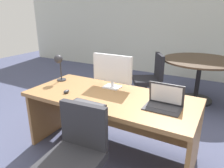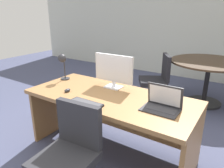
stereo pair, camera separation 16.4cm
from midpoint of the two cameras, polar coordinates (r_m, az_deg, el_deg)
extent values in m
plane|color=#474C6B|center=(3.87, 13.34, -5.99)|extent=(12.00, 12.00, 0.00)
cube|color=silver|center=(5.54, 22.49, 15.61)|extent=(10.00, 0.10, 2.80)
cube|color=#9E7042|center=(2.34, 1.45, -3.60)|extent=(1.87, 0.83, 0.04)
cube|color=#9E7042|center=(3.03, -13.54, -6.15)|extent=(0.04, 0.73, 0.68)
cube|color=#9E7042|center=(2.23, 22.67, -17.09)|extent=(0.04, 0.73, 0.68)
cube|color=#9E7042|center=(2.72, 4.93, -7.88)|extent=(1.65, 0.02, 0.48)
cube|color=silver|center=(2.56, 2.26, -0.80)|extent=(0.20, 0.16, 0.01)
cube|color=silver|center=(2.56, 2.39, 0.09)|extent=(0.04, 0.02, 0.07)
cube|color=silver|center=(2.49, 2.33, 4.24)|extent=(0.50, 0.04, 0.32)
cube|color=white|center=(2.48, 2.09, 4.14)|extent=(0.45, 0.00, 0.28)
cube|color=#2D2D33|center=(2.05, 15.07, -6.79)|extent=(0.34, 0.23, 0.01)
cube|color=#38383D|center=(2.07, 15.25, -6.46)|extent=(0.29, 0.13, 0.00)
cube|color=#2D2D33|center=(2.10, 16.23, -2.97)|extent=(0.34, 0.04, 0.22)
cube|color=white|center=(2.09, 16.15, -3.07)|extent=(0.30, 0.03, 0.18)
cube|color=black|center=(2.12, -4.77, -5.20)|extent=(0.36, 0.12, 0.02)
cube|color=#47474C|center=(2.11, -4.77, -4.93)|extent=(0.33, 0.10, 0.00)
ellipsoid|color=#2D2D33|center=(2.46, -10.03, -1.70)|extent=(0.05, 0.08, 0.04)
cylinder|color=#2D2D33|center=(2.92, -10.87, 1.42)|extent=(0.12, 0.12, 0.01)
cylinder|color=#2D2D33|center=(2.89, -11.03, 3.82)|extent=(0.02, 0.02, 0.24)
sphere|color=#2D2D33|center=(2.83, -11.66, 6.79)|extent=(0.11, 0.11, 0.11)
cylinder|color=yellow|center=(2.37, 13.59, -2.08)|extent=(0.07, 0.07, 0.09)
torus|color=yellow|center=(2.36, 14.42, -2.15)|extent=(0.05, 0.01, 0.05)
cube|color=#2D2D33|center=(1.88, -10.13, -19.86)|extent=(0.49, 0.49, 0.08)
cube|color=#2D2D33|center=(1.88, -6.34, -10.65)|extent=(0.44, 0.09, 0.40)
cylinder|color=black|center=(4.27, 24.37, -4.51)|extent=(0.59, 0.59, 0.04)
cylinder|color=black|center=(4.14, 25.08, 0.32)|extent=(0.08, 0.08, 0.72)
cylinder|color=#3F2D1E|center=(4.05, 25.83, 5.36)|extent=(1.31, 1.31, 0.03)
cylinder|color=black|center=(4.01, 11.66, -4.64)|extent=(0.56, 0.56, 0.04)
cylinder|color=black|center=(3.94, 11.84, -2.15)|extent=(0.05, 0.05, 0.33)
cube|color=black|center=(3.87, 12.05, 0.70)|extent=(0.63, 0.63, 0.08)
cube|color=black|center=(3.84, 15.54, 4.33)|extent=(0.28, 0.40, 0.44)
camera|label=1|loc=(0.08, -87.97, 0.71)|focal=34.02mm
camera|label=2|loc=(0.08, 92.03, -0.71)|focal=34.02mm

